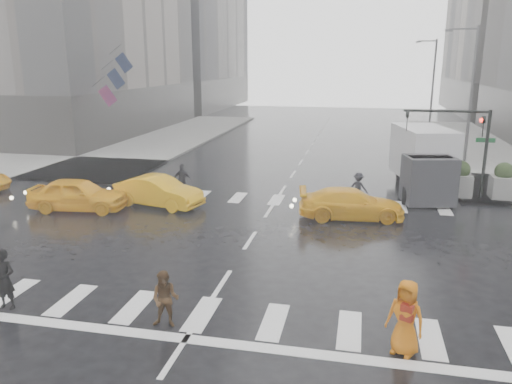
% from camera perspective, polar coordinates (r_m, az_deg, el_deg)
% --- Properties ---
extents(ground, '(120.00, 120.00, 0.00)m').
position_cam_1_polar(ground, '(19.49, -0.68, -5.53)').
color(ground, black).
rests_on(ground, ground).
extents(sidewalk_nw, '(35.00, 35.00, 0.15)m').
position_cam_1_polar(sidewalk_nw, '(42.99, -21.41, 4.75)').
color(sidewalk_nw, gray).
rests_on(sidewalk_nw, ground).
extents(road_markings, '(18.00, 48.00, 0.01)m').
position_cam_1_polar(road_markings, '(19.49, -0.68, -5.52)').
color(road_markings, silver).
rests_on(road_markings, ground).
extents(traffic_signal_pole, '(4.45, 0.42, 4.50)m').
position_cam_1_polar(traffic_signal_pole, '(26.55, 22.84, 5.92)').
color(traffic_signal_pole, black).
rests_on(traffic_signal_pole, ground).
extents(street_lamp_near, '(2.15, 0.22, 9.00)m').
position_cam_1_polar(street_lamp_near, '(36.53, 23.24, 10.71)').
color(street_lamp_near, '#59595B').
rests_on(street_lamp_near, ground).
extents(street_lamp_far, '(2.15, 0.22, 9.00)m').
position_cam_1_polar(street_lamp_far, '(56.28, 19.47, 12.04)').
color(street_lamp_far, '#59595B').
rests_on(street_lamp_far, ground).
extents(planter_west, '(1.10, 1.10, 1.80)m').
position_cam_1_polar(planter_west, '(26.83, 18.10, 1.56)').
color(planter_west, gray).
rests_on(planter_west, ground).
extents(planter_mid, '(1.10, 1.10, 1.80)m').
position_cam_1_polar(planter_mid, '(27.12, 22.29, 1.32)').
color(planter_mid, gray).
rests_on(planter_mid, ground).
extents(planter_east, '(1.10, 1.10, 1.80)m').
position_cam_1_polar(planter_east, '(27.56, 26.38, 1.08)').
color(planter_east, gray).
rests_on(planter_east, ground).
extents(flag_cluster, '(2.87, 3.06, 4.69)m').
position_cam_1_polar(flag_cluster, '(41.08, -16.08, 12.59)').
color(flag_cluster, '#59595B').
rests_on(flag_cluster, ground).
extents(pedestrian_black, '(0.99, 1.01, 2.43)m').
position_cam_1_polar(pedestrian_black, '(15.46, -27.12, -6.44)').
color(pedestrian_black, black).
rests_on(pedestrian_black, ground).
extents(pedestrian_brown, '(0.79, 0.65, 1.54)m').
position_cam_1_polar(pedestrian_brown, '(13.42, -10.32, -11.96)').
color(pedestrian_brown, '#432D18').
rests_on(pedestrian_brown, ground).
extents(pedestrian_orange, '(1.08, 0.94, 1.86)m').
position_cam_1_polar(pedestrian_orange, '(12.53, 16.73, -13.57)').
color(pedestrian_orange, '#C6650D').
rests_on(pedestrian_orange, ground).
extents(pedestrian_far_a, '(1.05, 0.72, 1.67)m').
position_cam_1_polar(pedestrian_far_a, '(25.89, -8.39, 1.34)').
color(pedestrian_far_a, black).
rests_on(pedestrian_far_a, ground).
extents(pedestrian_far_b, '(1.08, 0.82, 1.49)m').
position_cam_1_polar(pedestrian_far_b, '(25.00, 11.62, 0.51)').
color(pedestrian_far_b, black).
rests_on(pedestrian_far_b, ground).
extents(taxi_front, '(4.65, 2.30, 1.52)m').
position_cam_1_polar(taxi_front, '(24.59, -19.68, -0.26)').
color(taxi_front, '#FFB20D').
rests_on(taxi_front, ground).
extents(taxi_mid, '(4.60, 2.50, 1.44)m').
position_cam_1_polar(taxi_mid, '(24.29, -11.09, 0.05)').
color(taxi_mid, '#FFB20D').
rests_on(taxi_mid, ground).
extents(taxi_rear, '(4.29, 2.41, 1.34)m').
position_cam_1_polar(taxi_rear, '(22.38, 10.84, -1.32)').
color(taxi_rear, '#FFB20D').
rests_on(taxi_rear, ground).
extents(box_truck, '(2.36, 6.30, 3.35)m').
position_cam_1_polar(box_truck, '(27.47, 18.69, 3.52)').
color(box_truck, silver).
rests_on(box_truck, ground).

